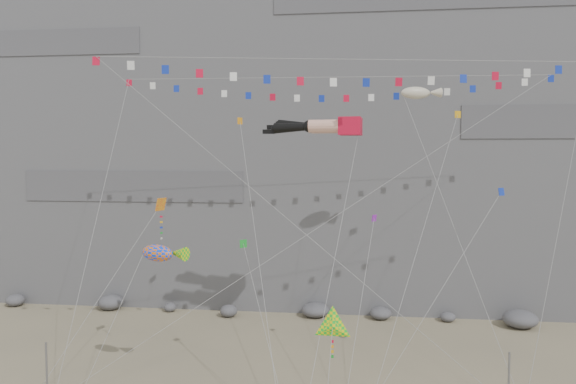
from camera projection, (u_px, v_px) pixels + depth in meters
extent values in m
cube|color=slate|center=(326.00, 69.00, 65.37)|extent=(80.00, 28.00, 50.00)
cylinder|color=gray|center=(47.00, 379.00, 32.38)|extent=(0.12, 0.12, 4.26)
cube|color=red|center=(350.00, 126.00, 39.39)|extent=(1.70, 2.22, 1.24)
cylinder|color=#ECAB93|center=(324.00, 126.00, 39.16)|extent=(2.17, 1.09, 0.92)
sphere|color=black|center=(309.00, 126.00, 39.37)|extent=(0.84, 0.84, 0.84)
cone|color=black|center=(292.00, 127.00, 39.63)|extent=(2.56, 0.97, 0.86)
cube|color=black|center=(269.00, 132.00, 39.99)|extent=(0.84, 0.43, 0.31)
cylinder|color=#ECAB93|center=(326.00, 127.00, 40.37)|extent=(2.17, 1.09, 0.92)
sphere|color=black|center=(312.00, 127.00, 40.58)|extent=(0.84, 0.84, 0.84)
cone|color=black|center=(295.00, 126.00, 40.83)|extent=(2.58, 0.97, 0.92)
cube|color=black|center=(273.00, 127.00, 41.18)|extent=(0.84, 0.43, 0.31)
cylinder|color=gray|center=(328.00, 265.00, 33.00)|extent=(0.03, 0.03, 22.36)
cylinder|color=gray|center=(212.00, 218.00, 39.27)|extent=(0.03, 0.03, 30.04)
cylinder|color=gray|center=(431.00, 228.00, 33.97)|extent=(0.03, 0.03, 23.78)
cylinder|color=gray|center=(97.00, 301.00, 35.07)|extent=(0.03, 0.03, 14.77)
cylinder|color=gray|center=(117.00, 329.00, 34.04)|extent=(0.03, 0.03, 10.27)
cylinder|color=gray|center=(464.00, 234.00, 36.71)|extent=(0.03, 0.03, 23.63)
cylinder|color=gray|center=(258.00, 256.00, 34.88)|extent=(0.03, 0.03, 22.20)
cylinder|color=gray|center=(359.00, 315.00, 33.68)|extent=(0.03, 0.03, 14.54)
cylinder|color=gray|center=(265.00, 332.00, 33.02)|extent=(0.03, 0.03, 12.83)
cylinder|color=gray|center=(417.00, 249.00, 35.44)|extent=(0.03, 0.03, 25.41)
cylinder|color=gray|center=(431.00, 306.00, 32.05)|extent=(0.03, 0.03, 16.76)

